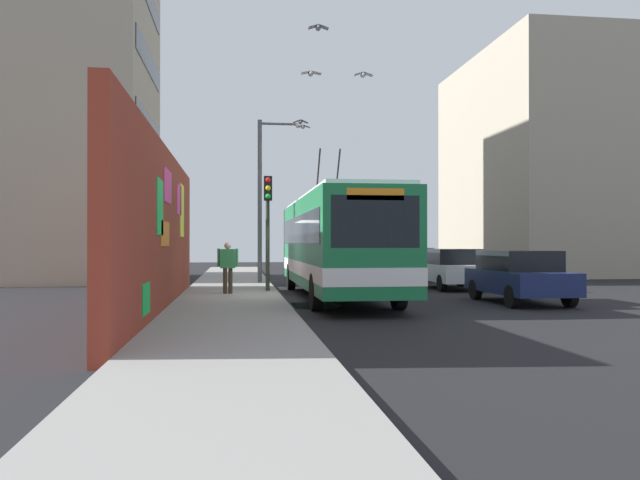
# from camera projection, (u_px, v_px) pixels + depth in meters

# --- Properties ---
(ground_plane) EXTENTS (80.00, 80.00, 0.00)m
(ground_plane) POSITION_uv_depth(u_px,v_px,m) (281.00, 299.00, 20.17)
(ground_plane) COLOR black
(sidewalk_slab) EXTENTS (48.00, 3.20, 0.15)m
(sidewalk_slab) POSITION_uv_depth(u_px,v_px,m) (231.00, 297.00, 19.96)
(sidewalk_slab) COLOR gray
(sidewalk_slab) RESTS_ON ground_plane
(graffiti_wall) EXTENTS (15.24, 0.32, 4.28)m
(graffiti_wall) POSITION_uv_depth(u_px,v_px,m) (162.00, 230.00, 16.40)
(graffiti_wall) COLOR maroon
(graffiti_wall) RESTS_ON ground_plane
(building_far_left) EXTENTS (9.52, 6.92, 18.88)m
(building_far_left) POSITION_uv_depth(u_px,v_px,m) (76.00, 87.00, 30.62)
(building_far_left) COLOR #9E937F
(building_far_left) RESTS_ON ground_plane
(building_far_right) EXTENTS (13.99, 8.33, 13.13)m
(building_far_right) POSITION_uv_depth(u_px,v_px,m) (540.00, 165.00, 38.35)
(building_far_right) COLOR #9E937F
(building_far_right) RESTS_ON ground_plane
(city_bus) EXTENTS (12.10, 2.53, 5.10)m
(city_bus) POSITION_uv_depth(u_px,v_px,m) (335.00, 242.00, 20.61)
(city_bus) COLOR #19723F
(city_bus) RESTS_ON ground_plane
(parked_car_navy) EXTENTS (4.10, 1.91, 1.58)m
(parked_car_navy) POSITION_uv_depth(u_px,v_px,m) (519.00, 275.00, 18.84)
(parked_car_navy) COLOR navy
(parked_car_navy) RESTS_ON ground_plane
(parked_car_white) EXTENTS (4.19, 1.94, 1.58)m
(parked_car_white) POSITION_uv_depth(u_px,v_px,m) (451.00, 268.00, 24.77)
(parked_car_white) COLOR white
(parked_car_white) RESTS_ON ground_plane
(parked_car_black) EXTENTS (4.35, 1.95, 1.58)m
(parked_car_black) POSITION_uv_depth(u_px,v_px,m) (409.00, 263.00, 30.79)
(parked_car_black) COLOR black
(parked_car_black) RESTS_ON ground_plane
(parked_car_red) EXTENTS (4.15, 1.82, 1.58)m
(parked_car_red) POSITION_uv_depth(u_px,v_px,m) (382.00, 260.00, 36.67)
(parked_car_red) COLOR #B21E19
(parked_car_red) RESTS_ON ground_plane
(pedestrian_midblock) EXTENTS (0.23, 0.68, 1.68)m
(pedestrian_midblock) POSITION_uv_depth(u_px,v_px,m) (228.00, 263.00, 20.52)
(pedestrian_midblock) COLOR #3F3326
(pedestrian_midblock) RESTS_ON sidewalk_slab
(traffic_light) EXTENTS (0.49, 0.28, 3.98)m
(traffic_light) POSITION_uv_depth(u_px,v_px,m) (268.00, 213.00, 21.64)
(traffic_light) COLOR #2D382D
(traffic_light) RESTS_ON sidewalk_slab
(street_lamp) EXTENTS (0.44, 1.88, 6.86)m
(street_lamp) POSITION_uv_depth(u_px,v_px,m) (265.00, 189.00, 26.46)
(street_lamp) COLOR #4C4C51
(street_lamp) RESTS_ON sidewalk_slab
(flying_pigeons) EXTENTS (8.11, 2.14, 1.57)m
(flying_pigeons) POSITION_uv_depth(u_px,v_px,m) (317.00, 90.00, 19.76)
(flying_pigeons) COLOR #47474C
(curbside_puddle) EXTENTS (2.02, 2.02, 0.00)m
(curbside_puddle) POSITION_uv_depth(u_px,v_px,m) (307.00, 306.00, 18.04)
(curbside_puddle) COLOR black
(curbside_puddle) RESTS_ON ground_plane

